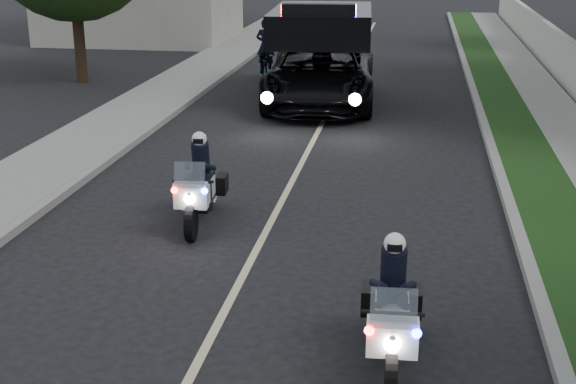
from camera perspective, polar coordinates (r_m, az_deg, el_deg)
name	(u,v)px	position (r m, az deg, el deg)	size (l,w,h in m)	color
ground	(220,321)	(10.29, -4.94, -9.21)	(120.00, 120.00, 0.00)	black
curb_right	(488,137)	(19.49, 14.19, 3.88)	(0.20, 60.00, 0.15)	gray
grass_verge	(518,138)	(19.57, 16.24, 3.77)	(1.20, 60.00, 0.16)	#193814
sidewalk_right	(575,140)	(19.77, 19.98, 3.54)	(1.40, 60.00, 0.16)	gray
curb_left	(157,124)	(20.44, -9.40, 4.85)	(0.20, 60.00, 0.15)	gray
sidewalk_left	(116,122)	(20.81, -12.29, 4.92)	(2.00, 60.00, 0.16)	gray
lane_marking	(317,133)	(19.56, 2.12, 4.27)	(0.12, 50.00, 0.01)	#BFB78C
police_moto_left	(201,223)	(13.59, -6.30, -2.25)	(0.65, 1.86, 1.58)	silver
police_moto_right	(390,364)	(9.39, 7.33, -12.20)	(0.65, 1.85, 1.57)	silver
police_suv	(320,104)	(22.97, 2.33, 6.37)	(2.99, 6.45, 3.13)	black
bicycle	(266,78)	(27.07, -1.60, 8.20)	(0.57, 1.63, 0.85)	black
cyclist	(266,78)	(27.07, -1.60, 8.20)	(0.64, 0.43, 1.79)	black
tree_left_near	(83,82)	(27.18, -14.57, 7.67)	(5.44, 5.44, 9.07)	#1F4015
tree_left_far	(181,31)	(40.36, -7.72, 11.39)	(7.76, 7.76, 12.93)	#113611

